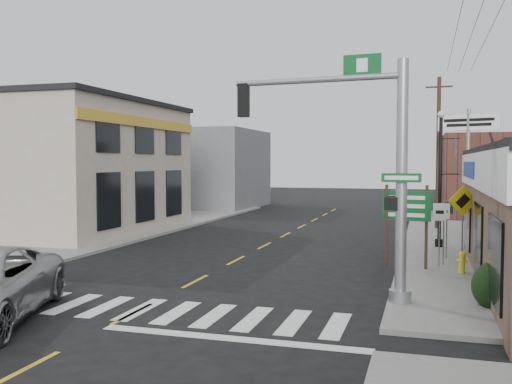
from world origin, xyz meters
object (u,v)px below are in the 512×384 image
(traffic_signal_pole, at_px, (372,154))
(guide_sign, at_px, (406,215))
(fire_hydrant, at_px, (462,261))
(utility_pole_far, at_px, (438,151))
(dance_center_sign, at_px, (468,139))
(lamp_post, at_px, (442,168))

(traffic_signal_pole, distance_m, guide_sign, 5.36)
(fire_hydrant, relative_size, utility_pole_far, 0.09)
(guide_sign, xyz_separation_m, utility_pole_far, (1.24, 12.80, 2.40))
(fire_hydrant, relative_size, dance_center_sign, 0.12)
(dance_center_sign, bearing_deg, lamp_post, -90.59)
(lamp_post, xyz_separation_m, dance_center_sign, (1.33, 4.37, 1.39))
(lamp_post, relative_size, utility_pole_far, 0.70)
(utility_pole_far, bearing_deg, traffic_signal_pole, -93.39)
(traffic_signal_pole, height_order, guide_sign, traffic_signal_pole)
(fire_hydrant, height_order, dance_center_sign, dance_center_sign)
(traffic_signal_pole, relative_size, fire_hydrant, 8.94)
(lamp_post, bearing_deg, guide_sign, -125.32)
(fire_hydrant, bearing_deg, dance_center_sign, 85.62)
(guide_sign, height_order, lamp_post, lamp_post)
(traffic_signal_pole, height_order, dance_center_sign, traffic_signal_pole)
(traffic_signal_pole, xyz_separation_m, lamp_post, (2.01, 10.48, -0.47))
(traffic_signal_pole, height_order, utility_pole_far, utility_pole_far)
(fire_hydrant, distance_m, lamp_post, 6.67)
(dance_center_sign, relative_size, utility_pole_far, 0.76)
(dance_center_sign, distance_m, utility_pole_far, 3.22)
(guide_sign, bearing_deg, traffic_signal_pole, -89.94)
(fire_hydrant, bearing_deg, traffic_signal_pole, -119.28)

